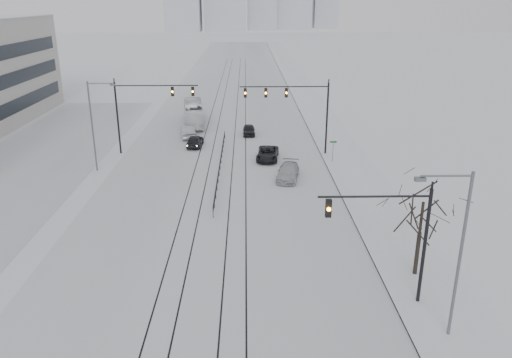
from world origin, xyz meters
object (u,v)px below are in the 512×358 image
sedan_sb_inner (195,141)px  sedan_nb_far (249,130)px  bare_tree (422,210)px  sedan_nb_front (268,154)px  box_truck (194,114)px  sedan_sb_outer (188,131)px  traffic_mast_near (397,231)px  sedan_nb_right (288,172)px

sedan_sb_inner → sedan_nb_far: size_ratio=1.09×
bare_tree → sedan_nb_front: bare_tree is taller
sedan_sb_inner → box_truck: size_ratio=0.38×
sedan_nb_far → box_truck: 9.70m
box_truck → sedan_sb_outer: bearing=82.5°
bare_tree → sedan_nb_front: (-8.23, 24.28, -3.82)m
sedan_nb_front → box_truck: 19.04m
sedan_nb_front → sedan_nb_far: 10.66m
sedan_sb_outer → box_truck: bearing=-101.5°
sedan_sb_outer → sedan_sb_inner: bearing=96.4°
sedan_sb_inner → bare_tree: bearing=123.2°
sedan_sb_outer → sedan_nb_far: (7.69, 1.07, -0.14)m
traffic_mast_near → sedan_nb_right: (-4.11, 21.09, -3.87)m
box_truck → sedan_sb_inner: bearing=89.3°
sedan_sb_inner → box_truck: bearing=-79.9°
bare_tree → box_truck: 44.55m
sedan_nb_right → bare_tree: bearing=-59.3°
bare_tree → sedan_nb_far: bare_tree is taller
sedan_sb_inner → sedan_nb_front: (8.34, -5.23, -0.03)m
bare_tree → sedan_nb_right: 19.60m
bare_tree → sedan_nb_right: (-6.53, 18.08, -3.80)m
sedan_sb_inner → sedan_nb_front: size_ratio=0.85×
sedan_sb_outer → sedan_nb_front: bearing=124.8°
sedan_nb_front → sedan_nb_right: sedan_nb_right is taller
traffic_mast_near → sedan_nb_far: (-7.77, 37.77, -3.93)m
traffic_mast_near → sedan_sb_inner: size_ratio=1.71×
box_truck → sedan_nb_far: bearing=135.0°
traffic_mast_near → sedan_nb_front: bearing=102.0°
bare_tree → sedan_nb_front: 25.92m
sedan_nb_right → box_truck: box_truck is taller
sedan_sb_outer → sedan_nb_far: size_ratio=1.26×
traffic_mast_near → sedan_nb_far: traffic_mast_near is taller
sedan_nb_right → box_truck: bearing=127.3°
sedan_nb_front → sedan_nb_right: bearing=-68.3°
bare_tree → sedan_nb_front: bearing=108.7°
traffic_mast_near → sedan_nb_right: bearing=101.0°
sedan_nb_front → sedan_nb_far: size_ratio=1.29×
sedan_sb_outer → traffic_mast_near: bearing=102.0°
sedan_nb_far → box_truck: bearing=141.5°
sedan_nb_right → sedan_nb_far: 17.08m
sedan_sb_outer → sedan_nb_front: 13.47m
bare_tree → sedan_nb_far: (-10.18, 34.77, -3.85)m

